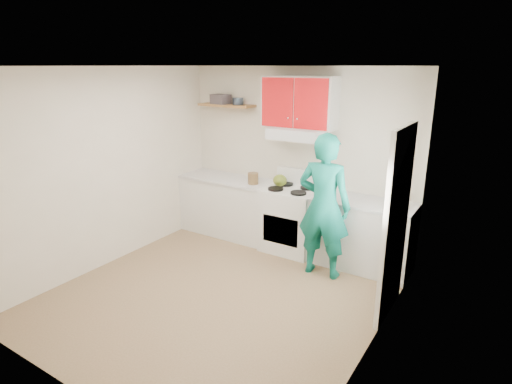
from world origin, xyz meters
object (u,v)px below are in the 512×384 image
Objects in this scene: kettle at (280,180)px; crock at (253,179)px; person at (324,206)px; tin at (238,101)px; stove at (291,220)px.

crock is (-0.39, -0.12, -0.01)m from kettle.
tin is at bearing -24.66° from person.
person is (0.69, -0.46, 0.46)m from stove.
person is at bearing -16.81° from crock.
stove is at bearing 5.86° from crock.
stove is 0.50× the size of person.
kettle is 0.41m from crock.
person is (1.74, -0.65, -1.16)m from tin.
person is at bearing -20.42° from tin.
crock is at bearing -141.22° from kettle.
stove is at bearing 8.66° from kettle.
kettle is (-0.23, 0.05, 0.55)m from stove.
stove is 4.87× the size of crock.
kettle reaches higher than stove.
tin is 1.20m from crock.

